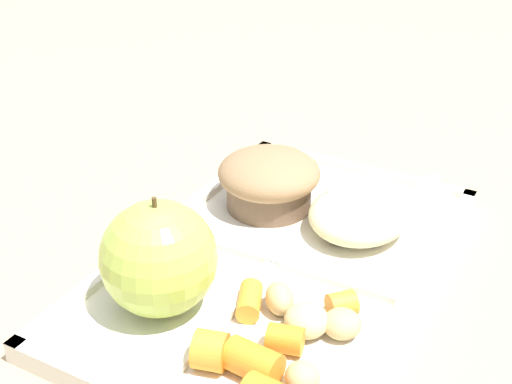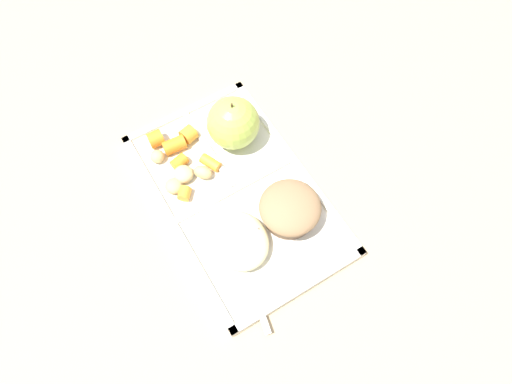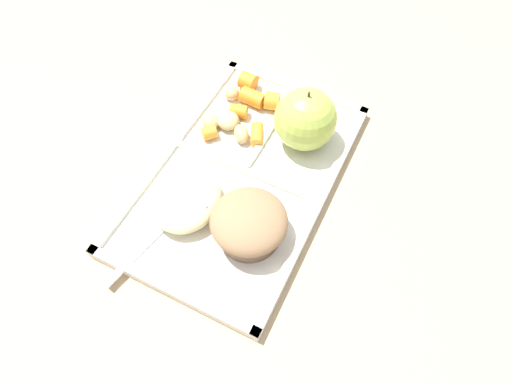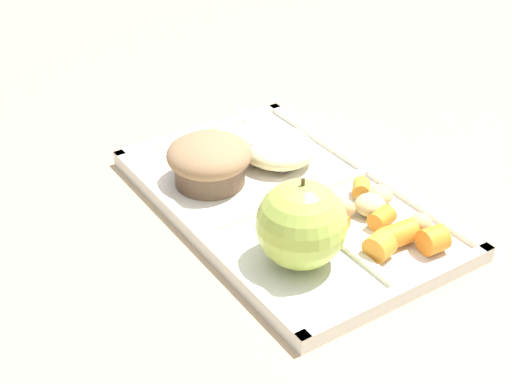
{
  "view_description": "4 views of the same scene",
  "coord_description": "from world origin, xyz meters",
  "px_view_note": "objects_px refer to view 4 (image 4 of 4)",
  "views": [
    {
      "loc": [
        -0.45,
        -0.23,
        0.36
      ],
      "look_at": [
        0.0,
        0.02,
        0.07
      ],
      "focal_mm": 50.16,
      "sensor_mm": 36.0,
      "label": 1
    },
    {
      "loc": [
        0.29,
        -0.14,
        0.68
      ],
      "look_at": [
        0.04,
        0.01,
        0.07
      ],
      "focal_mm": 31.62,
      "sensor_mm": 36.0,
      "label": 2
    },
    {
      "loc": [
        0.31,
        0.17,
        0.52
      ],
      "look_at": [
        0.05,
        0.05,
        0.07
      ],
      "focal_mm": 30.94,
      "sensor_mm": 36.0,
      "label": 3
    },
    {
      "loc": [
        -0.56,
        0.41,
        0.48
      ],
      "look_at": [
        -0.01,
        0.05,
        0.05
      ],
      "focal_mm": 52.97,
      "sensor_mm": 36.0,
      "label": 4
    }
  ],
  "objects_px": {
    "lunch_tray": "(286,204)",
    "green_apple": "(301,224)",
    "plastic_fork": "(264,140)",
    "bran_muffin": "(209,160)"
  },
  "relations": [
    {
      "from": "lunch_tray",
      "to": "green_apple",
      "type": "bearing_deg",
      "value": 151.89
    },
    {
      "from": "lunch_tray",
      "to": "plastic_fork",
      "type": "relative_size",
      "value": 2.31
    },
    {
      "from": "plastic_fork",
      "to": "green_apple",
      "type": "bearing_deg",
      "value": 154.57
    },
    {
      "from": "bran_muffin",
      "to": "plastic_fork",
      "type": "bearing_deg",
      "value": -66.57
    },
    {
      "from": "green_apple",
      "to": "bran_muffin",
      "type": "bearing_deg",
      "value": -0.0
    },
    {
      "from": "bran_muffin",
      "to": "green_apple",
      "type": "bearing_deg",
      "value": 180.0
    },
    {
      "from": "lunch_tray",
      "to": "bran_muffin",
      "type": "relative_size",
      "value": 4.0
    },
    {
      "from": "green_apple",
      "to": "bran_muffin",
      "type": "height_order",
      "value": "green_apple"
    },
    {
      "from": "lunch_tray",
      "to": "green_apple",
      "type": "xyz_separation_m",
      "value": [
        -0.1,
        0.05,
        0.05
      ]
    },
    {
      "from": "green_apple",
      "to": "plastic_fork",
      "type": "height_order",
      "value": "green_apple"
    }
  ]
}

